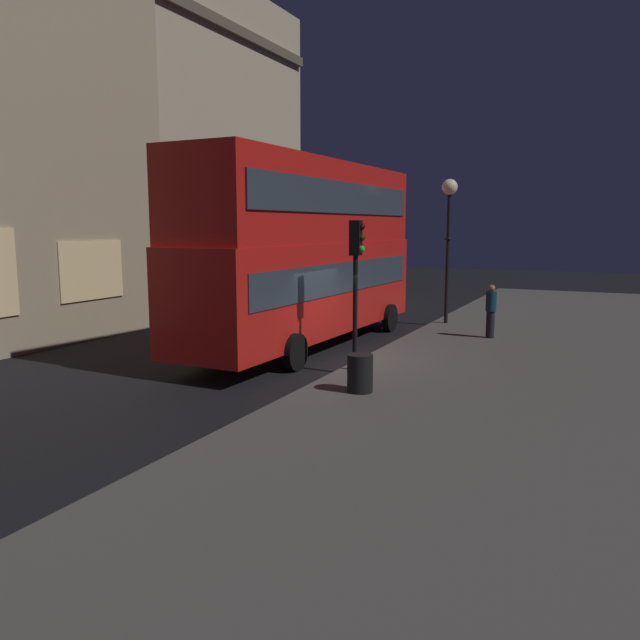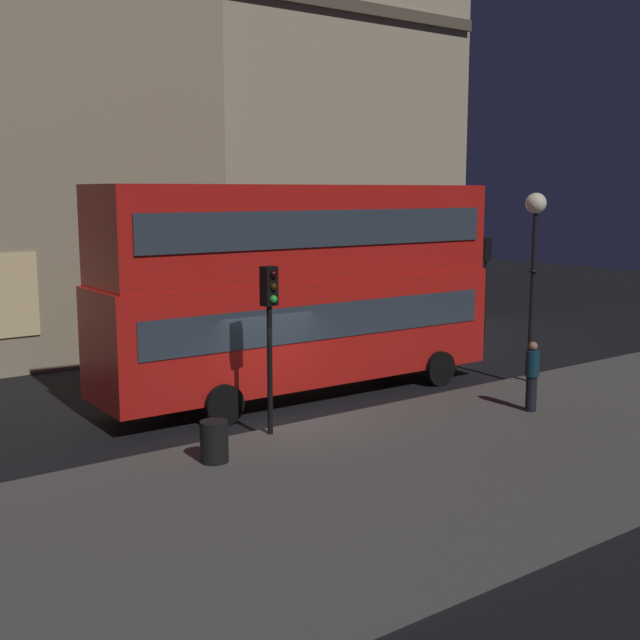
{
  "view_description": "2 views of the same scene",
  "coord_description": "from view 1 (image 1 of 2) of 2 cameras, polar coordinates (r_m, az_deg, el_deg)",
  "views": [
    {
      "loc": [
        -15.28,
        -6.65,
        3.69
      ],
      "look_at": [
        -0.45,
        0.41,
        1.24
      ],
      "focal_mm": 35.32,
      "sensor_mm": 36.0,
      "label": 1
    },
    {
      "loc": [
        -10.38,
        -15.35,
        5.43
      ],
      "look_at": [
        1.16,
        0.23,
        2.33
      ],
      "focal_mm": 45.53,
      "sensor_mm": 36.0,
      "label": 2
    }
  ],
  "objects": [
    {
      "name": "pedestrian",
      "position": [
        20.94,
        15.22,
        0.84
      ],
      "size": [
        0.33,
        0.33,
        1.72
      ],
      "rotation": [
        0.0,
        0.0,
        4.29
      ],
      "color": "black",
      "rests_on": "sidewalk_slab"
    },
    {
      "name": "double_decker_bus",
      "position": [
        19.18,
        -1.25,
        6.68
      ],
      "size": [
        11.33,
        3.06,
        5.58
      ],
      "rotation": [
        0.0,
        0.0,
        -0.03
      ],
      "color": "red",
      "rests_on": "ground"
    },
    {
      "name": "ground_plane",
      "position": [
        17.07,
        1.89,
        -4.0
      ],
      "size": [
        80.0,
        80.0,
        0.0
      ],
      "primitive_type": "plane",
      "color": "black"
    },
    {
      "name": "traffic_light_far_side",
      "position": [
        29.35,
        2.96,
        6.59
      ],
      "size": [
        0.34,
        0.37,
        3.77
      ],
      "rotation": [
        0.0,
        0.0,
        3.08
      ],
      "color": "black",
      "rests_on": "ground"
    },
    {
      "name": "building_plain_facade",
      "position": [
        30.62,
        -15.13,
        14.72
      ],
      "size": [
        15.19,
        7.83,
        14.32
      ],
      "color": "tan",
      "rests_on": "ground"
    },
    {
      "name": "sidewalk_slab",
      "position": [
        15.87,
        16.64,
        -5.09
      ],
      "size": [
        44.0,
        7.96,
        0.12
      ],
      "primitive_type": "cube",
      "color": "#4C4944",
      "rests_on": "ground"
    },
    {
      "name": "traffic_light_near_kerb",
      "position": [
        15.48,
        3.3,
        5.18
      ],
      "size": [
        0.35,
        0.38,
        3.71
      ],
      "rotation": [
        0.0,
        0.0,
        0.13
      ],
      "color": "black",
      "rests_on": "sidewalk_slab"
    },
    {
      "name": "street_lamp",
      "position": [
        23.62,
        11.6,
        9.58
      ],
      "size": [
        0.57,
        0.57,
        5.26
      ],
      "color": "black",
      "rests_on": "sidewalk_slab"
    },
    {
      "name": "litter_bin",
      "position": [
        13.72,
        3.65,
        -4.83
      ],
      "size": [
        0.56,
        0.56,
        0.83
      ],
      "primitive_type": "cylinder",
      "color": "black",
      "rests_on": "sidewalk_slab"
    }
  ]
}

